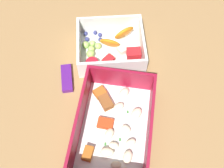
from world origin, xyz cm
name	(u,v)px	position (x,y,z in cm)	size (l,w,h in cm)	color
table_surface	(115,83)	(0.00, 0.00, 1.00)	(80.00, 80.00, 2.00)	#9E7547
pasta_container	(114,126)	(-12.04, 0.02, 4.17)	(23.64, 17.51, 6.95)	white
fruit_bowl	(110,47)	(8.05, 1.22, 4.06)	(15.00, 16.87, 5.99)	white
candy_bar	(67,77)	(0.27, 11.23, 2.60)	(7.00, 2.40, 1.20)	#51197A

